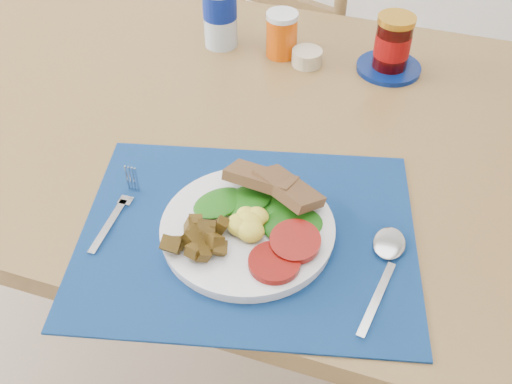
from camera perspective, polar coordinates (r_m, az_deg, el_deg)
table at (r=1.18m, az=-1.97°, el=3.99°), size 1.40×0.90×0.75m
chair_far at (r=1.85m, az=4.64°, el=15.18°), size 0.49×0.48×1.05m
placemat at (r=0.90m, az=-0.80°, el=-4.06°), size 0.58×0.50×0.00m
breakfast_plate at (r=0.89m, az=-1.20°, el=-3.29°), size 0.26×0.26×0.06m
fork at (r=0.96m, az=-12.86°, el=-1.66°), size 0.02×0.16×0.00m
spoon at (r=0.88m, az=12.24°, el=-6.27°), size 0.05×0.20×0.01m
juice_glass at (r=1.29m, az=2.46°, el=14.66°), size 0.06×0.06×0.09m
ramekin at (r=1.27m, az=4.88°, el=12.66°), size 0.06×0.06×0.03m
jam_on_saucer at (r=1.26m, az=12.83°, el=13.30°), size 0.13×0.13×0.12m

